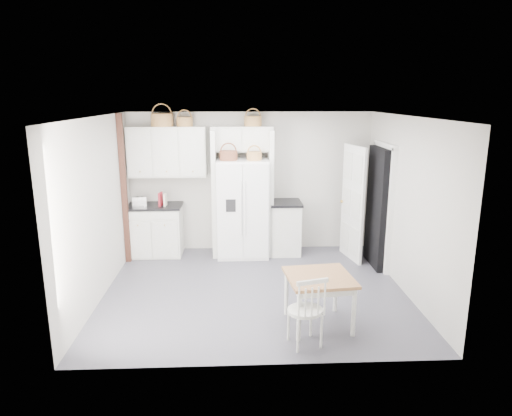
{
  "coord_description": "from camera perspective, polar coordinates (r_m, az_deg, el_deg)",
  "views": [
    {
      "loc": [
        -0.28,
        -6.45,
        2.88
      ],
      "look_at": [
        0.04,
        0.4,
        1.19
      ],
      "focal_mm": 32.0,
      "sensor_mm": 36.0,
      "label": 1
    }
  ],
  "objects": [
    {
      "name": "door_slab",
      "position": [
        8.27,
        11.99,
        0.58
      ],
      "size": [
        0.21,
        0.79,
        2.05
      ],
      "primitive_type": "cube",
      "rotation": [
        0.0,
        0.0,
        -1.36
      ],
      "color": "white",
      "rests_on": "floor"
    },
    {
      "name": "basket_upper_c",
      "position": [
        8.34,
        -8.91,
        10.61
      ],
      "size": [
        0.29,
        0.29,
        0.16
      ],
      "primitive_type": "cylinder",
      "color": "#A47733",
      "rests_on": "upper_cabinet"
    },
    {
      "name": "doorway_void",
      "position": [
        8.06,
        15.05,
        0.05
      ],
      "size": [
        0.18,
        0.85,
        2.05
      ],
      "primitive_type": "cube",
      "color": "black",
      "rests_on": "floor"
    },
    {
      "name": "cookbook_cream",
      "position": [
        8.37,
        -11.28,
        1.02
      ],
      "size": [
        0.04,
        0.15,
        0.22
      ],
      "primitive_type": "cube",
      "rotation": [
        0.0,
        0.0,
        -0.07
      ],
      "color": "#F7EDCD",
      "rests_on": "counter_left"
    },
    {
      "name": "refrigerator",
      "position": [
        8.31,
        -1.68,
        -0.0
      ],
      "size": [
        0.92,
        0.74,
        1.78
      ],
      "primitive_type": "cube",
      "color": "white",
      "rests_on": "floor"
    },
    {
      "name": "counter_right",
      "position": [
        8.42,
        3.69,
        0.68
      ],
      "size": [
        0.58,
        0.69,
        0.04
      ],
      "primitive_type": "cube",
      "color": "black",
      "rests_on": "base_cab_right"
    },
    {
      "name": "ceiling",
      "position": [
        6.46,
        -0.18,
        11.37
      ],
      "size": [
        4.5,
        4.5,
        0.0
      ],
      "primitive_type": "plane",
      "color": "white",
      "rests_on": "wall_back"
    },
    {
      "name": "windsor_chair",
      "position": [
        5.51,
        6.17,
        -12.62
      ],
      "size": [
        0.51,
        0.48,
        0.86
      ],
      "primitive_type": "cube",
      "rotation": [
        0.0,
        0.0,
        0.27
      ],
      "color": "white",
      "rests_on": "floor"
    },
    {
      "name": "basket_fridge_b",
      "position": [
        8.04,
        -0.23,
        6.51
      ],
      "size": [
        0.26,
        0.26,
        0.14
      ],
      "primitive_type": "cylinder",
      "color": "#A47733",
      "rests_on": "refrigerator"
    },
    {
      "name": "toaster",
      "position": [
        8.47,
        -14.31,
        0.82
      ],
      "size": [
        0.25,
        0.16,
        0.17
      ],
      "primitive_type": "cube",
      "rotation": [
        0.0,
        0.0,
        0.06
      ],
      "color": "silver",
      "rests_on": "counter_left"
    },
    {
      "name": "counter_left",
      "position": [
        8.52,
        -12.69,
        0.25
      ],
      "size": [
        1.02,
        0.66,
        0.04
      ],
      "primitive_type": "cube",
      "color": "black",
      "rests_on": "base_cab_left"
    },
    {
      "name": "basket_fridge_a",
      "position": [
        8.04,
        -3.46,
        6.56
      ],
      "size": [
        0.31,
        0.31,
        0.17
      ],
      "primitive_type": "cylinder",
      "color": "#562721",
      "rests_on": "refrigerator"
    },
    {
      "name": "wall_back",
      "position": [
        8.6,
        -0.74,
        3.26
      ],
      "size": [
        4.5,
        0.0,
        4.5
      ],
      "primitive_type": "plane",
      "rotation": [
        1.57,
        0.0,
        0.0
      ],
      "color": "#BDB6AF",
      "rests_on": "floor"
    },
    {
      "name": "base_cab_left",
      "position": [
        8.64,
        -12.52,
        -2.81
      ],
      "size": [
        0.98,
        0.62,
        0.91
      ],
      "primitive_type": "cube",
      "color": "white",
      "rests_on": "floor"
    },
    {
      "name": "cookbook_red",
      "position": [
        8.38,
        -11.84,
        1.09
      ],
      "size": [
        0.06,
        0.17,
        0.25
      ],
      "primitive_type": "cube",
      "rotation": [
        0.0,
        0.0,
        -0.18
      ],
      "color": "maroon",
      "rests_on": "counter_left"
    },
    {
      "name": "base_cab_right",
      "position": [
        8.55,
        3.64,
        -2.54
      ],
      "size": [
        0.54,
        0.64,
        0.94
      ],
      "primitive_type": "cube",
      "color": "white",
      "rests_on": "floor"
    },
    {
      "name": "basket_upper_b",
      "position": [
        8.39,
        -11.67,
        10.73
      ],
      "size": [
        0.39,
        0.39,
        0.23
      ],
      "primitive_type": "cylinder",
      "color": "#A47733",
      "rests_on": "upper_cabinet"
    },
    {
      "name": "floor",
      "position": [
        7.07,
        -0.16,
        -10.19
      ],
      "size": [
        4.5,
        4.5,
        0.0
      ],
      "primitive_type": "plane",
      "color": "#4A4953",
      "rests_on": "ground"
    },
    {
      "name": "trim_post",
      "position": [
        8.19,
        -16.17,
        2.17
      ],
      "size": [
        0.09,
        0.09,
        2.6
      ],
      "primitive_type": "cube",
      "color": "#432216",
      "rests_on": "floor"
    },
    {
      "name": "fridge_panel_right",
      "position": [
        8.36,
        1.8,
        1.89
      ],
      "size": [
        0.08,
        0.6,
        2.3
      ],
      "primitive_type": "cube",
      "color": "white",
      "rests_on": "floor"
    },
    {
      "name": "bridge_cabinet",
      "position": [
        8.32,
        -1.76,
        8.63
      ],
      "size": [
        1.12,
        0.34,
        0.45
      ],
      "primitive_type": "cube",
      "color": "white",
      "rests_on": "wall_back"
    },
    {
      "name": "dining_table",
      "position": [
        6.0,
        7.83,
        -11.38
      ],
      "size": [
        0.89,
        0.89,
        0.67
      ],
      "primitive_type": "cube",
      "rotation": [
        0.0,
        0.0,
        0.11
      ],
      "color": "brown",
      "rests_on": "floor"
    },
    {
      "name": "upper_cabinet",
      "position": [
        8.43,
        -11.03,
        6.92
      ],
      "size": [
        1.4,
        0.34,
        0.9
      ],
      "primitive_type": "cube",
      "color": "white",
      "rests_on": "wall_back"
    },
    {
      "name": "basket_bridge_b",
      "position": [
        8.3,
        -0.39,
        10.8
      ],
      "size": [
        0.31,
        0.31,
        0.18
      ],
      "primitive_type": "cylinder",
      "color": "#A47733",
      "rests_on": "bridge_cabinet"
    },
    {
      "name": "wall_left",
      "position": [
        6.93,
        -19.1,
        -0.11
      ],
      "size": [
        0.0,
        4.0,
        4.0
      ],
      "primitive_type": "plane",
      "rotation": [
        1.57,
        0.0,
        1.57
      ],
      "color": "#BDB6AF",
      "rests_on": "floor"
    },
    {
      "name": "fridge_panel_left",
      "position": [
        8.34,
        -5.21,
        1.82
      ],
      "size": [
        0.08,
        0.6,
        2.3
      ],
      "primitive_type": "cube",
      "color": "white",
      "rests_on": "floor"
    },
    {
      "name": "wall_right",
      "position": [
        7.11,
        18.27,
        0.29
      ],
      "size": [
        0.0,
        4.0,
        4.0
      ],
      "primitive_type": "plane",
      "rotation": [
        1.57,
        0.0,
        -1.57
      ],
      "color": "#BDB6AF",
      "rests_on": "floor"
    }
  ]
}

